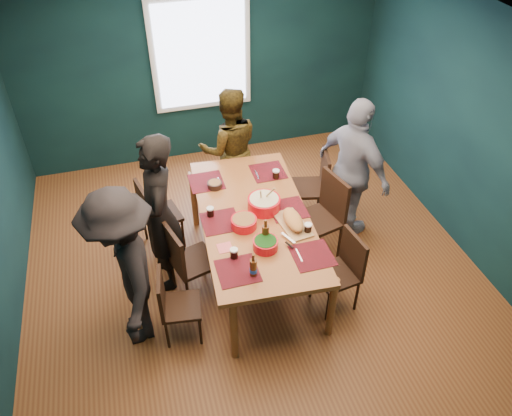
{
  "coord_description": "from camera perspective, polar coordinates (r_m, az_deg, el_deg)",
  "views": [
    {
      "loc": [
        -1.06,
        -3.95,
        4.16
      ],
      "look_at": [
        0.02,
        -0.17,
        0.96
      ],
      "focal_mm": 35.0,
      "sensor_mm": 36.0,
      "label": 1
    }
  ],
  "objects": [
    {
      "name": "napkin_b",
      "position": [
        4.81,
        -3.58,
        -4.55
      ],
      "size": [
        0.14,
        0.14,
        0.0
      ],
      "primitive_type": "cube",
      "rotation": [
        0.0,
        0.0,
        0.03
      ],
      "color": "#EA626C",
      "rests_on": "dining_table"
    },
    {
      "name": "person_near_left",
      "position": [
        4.7,
        -14.71,
        -6.91
      ],
      "size": [
        0.71,
        1.16,
        1.74
      ],
      "primitive_type": "imported",
      "rotation": [
        0.0,
        0.0,
        4.76
      ],
      "color": "black",
      "rests_on": "floor"
    },
    {
      "name": "bowl_herbs",
      "position": [
        4.76,
        1.08,
        -4.13
      ],
      "size": [
        0.24,
        0.24,
        0.11
      ],
      "color": "red",
      "rests_on": "dining_table"
    },
    {
      "name": "cola_glass_a",
      "position": [
        4.67,
        -2.54,
        -5.17
      ],
      "size": [
        0.08,
        0.08,
        0.11
      ],
      "color": "black",
      "rests_on": "dining_table"
    },
    {
      "name": "person_right",
      "position": [
        5.83,
        11.07,
        4.2
      ],
      "size": [
        0.79,
        1.12,
        1.77
      ],
      "primitive_type": "imported",
      "rotation": [
        0.0,
        0.0,
        1.95
      ],
      "color": "white",
      "rests_on": "floor"
    },
    {
      "name": "beer_bottle_b",
      "position": [
        4.8,
        1.08,
        -2.9
      ],
      "size": [
        0.07,
        0.07,
        0.27
      ],
      "color": "#49230D",
      "rests_on": "dining_table"
    },
    {
      "name": "person_far_left",
      "position": [
        5.15,
        -10.99,
        -0.87
      ],
      "size": [
        0.49,
        0.7,
        1.82
      ],
      "primitive_type": "imported",
      "rotation": [
        0.0,
        0.0,
        4.63
      ],
      "color": "black",
      "rests_on": "floor"
    },
    {
      "name": "chair_right_far",
      "position": [
        6.16,
        6.84,
        3.01
      ],
      "size": [
        0.51,
        0.51,
        0.95
      ],
      "rotation": [
        0.0,
        0.0,
        -0.23
      ],
      "color": "black",
      "rests_on": "floor"
    },
    {
      "name": "room",
      "position": [
        5.17,
        -1.51,
        6.49
      ],
      "size": [
        5.01,
        5.01,
        2.71
      ],
      "color": "brown",
      "rests_on": "ground"
    },
    {
      "name": "chair_left_far",
      "position": [
        5.82,
        -11.65,
        -0.38
      ],
      "size": [
        0.49,
        0.49,
        0.91
      ],
      "rotation": [
        0.0,
        0.0,
        0.23
      ],
      "color": "black",
      "rests_on": "floor"
    },
    {
      "name": "napkin_a",
      "position": [
        5.26,
        3.06,
        -0.07
      ],
      "size": [
        0.15,
        0.15,
        0.0
      ],
      "primitive_type": "cube",
      "rotation": [
        0.0,
        0.0,
        0.08
      ],
      "color": "#EA626C",
      "rests_on": "dining_table"
    },
    {
      "name": "bowl_salad",
      "position": [
        5.0,
        -1.4,
        -1.65
      ],
      "size": [
        0.26,
        0.26,
        0.11
      ],
      "color": "red",
      "rests_on": "dining_table"
    },
    {
      "name": "cola_glass_b",
      "position": [
        4.96,
        5.96,
        -2.28
      ],
      "size": [
        0.08,
        0.08,
        0.11
      ],
      "color": "black",
      "rests_on": "dining_table"
    },
    {
      "name": "cola_glass_d",
      "position": [
        5.15,
        -5.24,
        -0.4
      ],
      "size": [
        0.08,
        0.08,
        0.11
      ],
      "color": "black",
      "rests_on": "dining_table"
    },
    {
      "name": "chair_left_near",
      "position": [
        4.88,
        -9.54,
        -10.53
      ],
      "size": [
        0.42,
        0.42,
        0.82
      ],
      "rotation": [
        0.0,
        0.0,
        -0.14
      ],
      "color": "black",
      "rests_on": "floor"
    },
    {
      "name": "bowl_dumpling",
      "position": [
        5.2,
        0.92,
        0.55
      ],
      "size": [
        0.34,
        0.34,
        0.32
      ],
      "color": "red",
      "rests_on": "dining_table"
    },
    {
      "name": "cutting_board",
      "position": [
        5.02,
        4.25,
        -1.48
      ],
      "size": [
        0.32,
        0.6,
        0.13
      ],
      "rotation": [
        0.0,
        0.0,
        0.13
      ],
      "color": "tan",
      "rests_on": "dining_table"
    },
    {
      "name": "beer_bottle_a",
      "position": [
        4.49,
        -0.31,
        -6.85
      ],
      "size": [
        0.07,
        0.07,
        0.26
      ],
      "color": "#49230D",
      "rests_on": "dining_table"
    },
    {
      "name": "chair_left_mid",
      "position": [
        5.16,
        -8.08,
        -5.72
      ],
      "size": [
        0.53,
        0.53,
        0.94
      ],
      "rotation": [
        0.0,
        0.0,
        0.28
      ],
      "color": "black",
      "rests_on": "floor"
    },
    {
      "name": "dining_table",
      "position": [
        5.22,
        -0.15,
        -1.53
      ],
      "size": [
        1.25,
        2.28,
        0.84
      ],
      "rotation": [
        0.0,
        0.0,
        -0.07
      ],
      "color": "#9F5E2F",
      "rests_on": "floor"
    },
    {
      "name": "chair_right_mid",
      "position": [
        5.65,
        7.89,
        -0.33
      ],
      "size": [
        0.56,
        0.56,
        1.03
      ],
      "rotation": [
        0.0,
        0.0,
        0.24
      ],
      "color": "black",
      "rests_on": "floor"
    },
    {
      "name": "small_bowl",
      "position": [
        5.55,
        -4.74,
        2.7
      ],
      "size": [
        0.17,
        0.17,
        0.07
      ],
      "color": "black",
      "rests_on": "dining_table"
    },
    {
      "name": "napkin_c",
      "position": [
        4.74,
        6.5,
        -5.62
      ],
      "size": [
        0.16,
        0.16,
        0.0
      ],
      "primitive_type": "cube",
      "rotation": [
        0.0,
        0.0,
        0.36
      ],
      "color": "#EA626C",
      "rests_on": "dining_table"
    },
    {
      "name": "cola_glass_c",
      "position": [
        5.66,
        2.29,
        3.92
      ],
      "size": [
        0.08,
        0.08,
        0.11
      ],
      "color": "black",
      "rests_on": "dining_table"
    },
    {
      "name": "chair_right_near",
      "position": [
        5.16,
        10.0,
        -6.58
      ],
      "size": [
        0.46,
        0.46,
        0.89
      ],
      "rotation": [
        0.0,
        0.0,
        0.15
      ],
      "color": "black",
      "rests_on": "floor"
    },
    {
      "name": "person_back",
      "position": [
        6.28,
        -3.02,
        6.77
      ],
      "size": [
        0.83,
        0.67,
        1.61
      ],
      "primitive_type": "imported",
      "rotation": [
        0.0,
        0.0,
        3.06
      ],
      "color": "black",
      "rests_on": "floor"
    }
  ]
}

